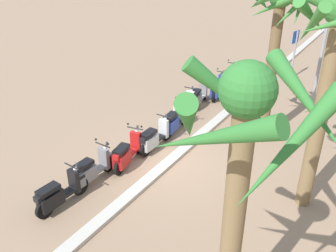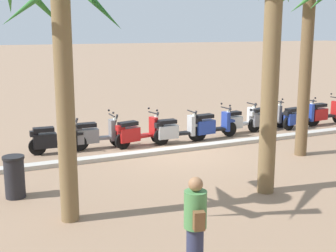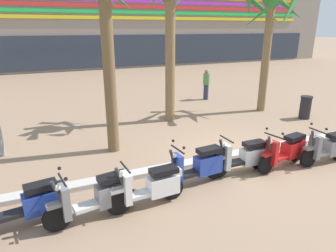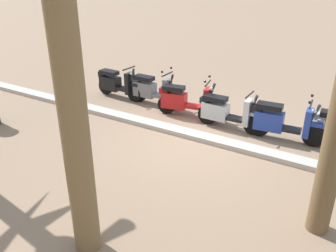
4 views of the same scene
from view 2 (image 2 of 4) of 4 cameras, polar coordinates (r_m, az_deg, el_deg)
name	(u,v)px [view 2 (image 2 of 4)]	position (r m, az deg, el deg)	size (l,w,h in m)	color
ground_plane	(180,151)	(14.32, 1.43, -3.06)	(200.00, 200.00, 0.00)	#93755B
curb_strip	(180,149)	(14.31, 1.42, -2.83)	(60.00, 0.36, 0.12)	#BCB7AD
scooter_red_far_back	(324,113)	(19.13, 18.56, 1.52)	(1.81, 0.56, 1.17)	black
scooter_blue_mid_rear	(298,117)	(18.07, 15.69, 1.08)	(1.81, 0.62, 1.17)	black
scooter_grey_gap_after_mid	(265,118)	(17.46, 11.76, 0.95)	(1.86, 0.63, 1.17)	black
scooter_white_lead_nearest	(239,121)	(16.85, 8.65, 0.62)	(1.75, 0.56, 1.04)	black
scooter_blue_last_in_row	(211,126)	(15.79, 5.33, 0.04)	(1.79, 0.56, 1.17)	black
scooter_silver_mid_centre	(175,130)	(15.12, 0.87, -0.52)	(1.78, 0.56, 1.04)	black
scooter_red_mid_front	(137,133)	(14.77, -3.86, -0.81)	(1.84, 0.67, 1.17)	black
scooter_grey_tail_end	(95,134)	(14.66, -8.92, -1.03)	(1.72, 0.56, 1.17)	black
scooter_black_second_in_line	(53,139)	(14.32, -13.87, -1.57)	(1.73, 0.56, 1.04)	black
palm_tree_mid_walkway	(61,21)	(8.77, -13.02, 12.44)	(2.61, 2.61, 5.16)	olive
palm_tree_near_sign	(274,5)	(10.44, 12.88, 14.26)	(2.12, 2.12, 5.61)	olive
palm_tree_by_mall_entrance	(308,17)	(13.96, 16.82, 12.70)	(2.10, 2.07, 5.30)	brown
pedestrian_by_palm_tree	(195,225)	(7.04, 3.36, -12.07)	(0.34, 0.46, 1.58)	#2D3351
litter_bin	(14,176)	(10.87, -18.30, -5.90)	(0.48, 0.48, 0.95)	#232328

